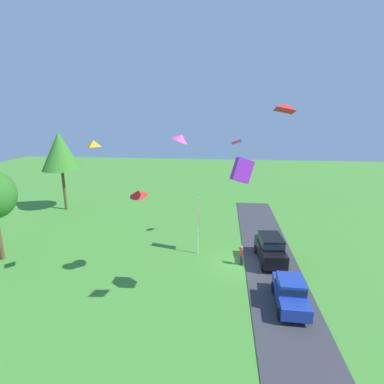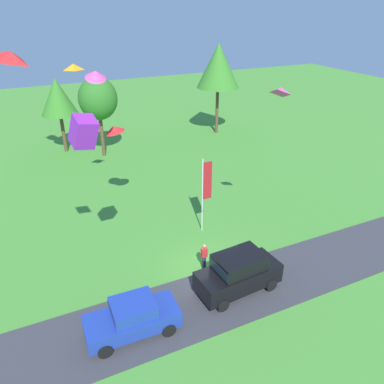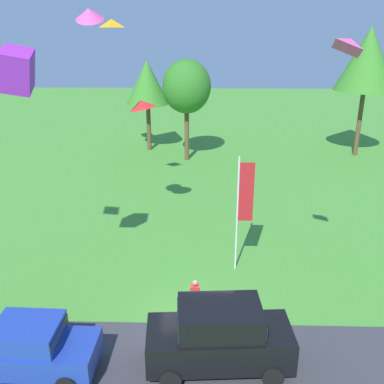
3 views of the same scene
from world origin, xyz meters
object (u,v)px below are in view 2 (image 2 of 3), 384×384
at_px(kite_delta_topmost, 114,129).
at_px(tree_far_right, 218,66).
at_px(person_watching_sky, 204,256).
at_px(tree_far_left, 58,97).
at_px(flag_banner, 206,186).
at_px(kite_diamond_near_flag, 281,90).
at_px(kite_box_high_right, 83,132).
at_px(kite_diamond_high_left, 10,56).
at_px(car_sedan_far_end, 133,317).
at_px(tree_lone_near, 98,99).
at_px(kite_diamond_trailing_tail, 74,67).
at_px(car_suv_mid_row, 239,272).
at_px(kite_delta_mid_center, 96,74).

bearing_deg(kite_delta_topmost, tree_far_right, 42.97).
bearing_deg(tree_far_right, person_watching_sky, -120.00).
relative_size(tree_far_left, flag_banner, 1.42).
distance_m(kite_diamond_near_flag, kite_box_high_right, 10.57).
bearing_deg(kite_diamond_high_left, kite_box_high_right, 37.51).
relative_size(car_sedan_far_end, kite_delta_topmost, 3.40).
relative_size(car_sedan_far_end, kite_diamond_near_flag, 4.77).
bearing_deg(kite_diamond_high_left, tree_far_right, 48.24).
distance_m(tree_lone_near, kite_diamond_near_flag, 21.17).
xyz_separation_m(person_watching_sky, kite_delta_topmost, (-2.78, 7.68, 5.85)).
xyz_separation_m(flag_banner, kite_diamond_trailing_tail, (-6.44, 6.18, 7.04)).
height_order(person_watching_sky, tree_far_right, tree_far_right).
relative_size(flag_banner, kite_box_high_right, 4.05).
height_order(car_suv_mid_row, flag_banner, flag_banner).
relative_size(kite_diamond_high_left, kite_box_high_right, 0.81).
height_order(tree_lone_near, tree_far_right, tree_far_right).
bearing_deg(tree_far_right, kite_delta_topmost, -137.03).
bearing_deg(tree_lone_near, car_sedan_far_end, -99.88).
xyz_separation_m(tree_lone_near, kite_diamond_trailing_tail, (-3.35, -10.58, 4.65)).
distance_m(car_sedan_far_end, kite_box_high_right, 8.77).
bearing_deg(tree_far_left, flag_banner, -71.81).
distance_m(car_suv_mid_row, kite_delta_mid_center, 12.74).
bearing_deg(kite_box_high_right, kite_delta_mid_center, 67.82).
relative_size(car_sedan_far_end, tree_far_left, 0.59).
relative_size(kite_diamond_near_flag, kite_delta_mid_center, 0.86).
bearing_deg(kite_diamond_trailing_tail, kite_diamond_high_left, -107.84).
xyz_separation_m(tree_lone_near, kite_delta_topmost, (-1.67, -12.87, 0.98)).
distance_m(tree_lone_near, kite_delta_topmost, 13.02).
xyz_separation_m(tree_far_left, tree_far_right, (17.29, -1.17, 1.99)).
xyz_separation_m(car_sedan_far_end, person_watching_sky, (5.19, 2.89, -0.16)).
distance_m(tree_lone_near, kite_delta_mid_center, 17.22).
bearing_deg(kite_diamond_high_left, flag_banner, 26.25).
bearing_deg(kite_diamond_near_flag, car_sedan_far_end, -160.50).
height_order(tree_far_left, flag_banner, tree_far_left).
bearing_deg(kite_diamond_near_flag, kite_delta_topmost, 137.07).
xyz_separation_m(person_watching_sky, kite_diamond_trailing_tail, (-4.46, 9.97, 9.52)).
bearing_deg(kite_delta_topmost, flag_banner, -39.27).
xyz_separation_m(flag_banner, kite_box_high_right, (-7.73, -3.19, 5.71)).
bearing_deg(flag_banner, tree_lone_near, 100.44).
relative_size(flag_banner, kite_delta_mid_center, 4.87).
distance_m(tree_lone_near, kite_box_high_right, 20.75).
relative_size(tree_far_right, flag_banner, 1.90).
distance_m(car_sedan_far_end, kite_delta_topmost, 12.24).
distance_m(kite_diamond_near_flag, kite_delta_mid_center, 9.78).
distance_m(kite_delta_mid_center, kite_box_high_right, 4.43).
height_order(tree_far_left, tree_lone_near, tree_lone_near).
distance_m(car_sedan_far_end, kite_diamond_near_flag, 13.79).
height_order(kite_delta_mid_center, kite_diamond_high_left, kite_diamond_high_left).
xyz_separation_m(car_sedan_far_end, tree_lone_near, (4.08, 23.44, 4.71)).
height_order(car_suv_mid_row, kite_delta_mid_center, kite_delta_mid_center).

